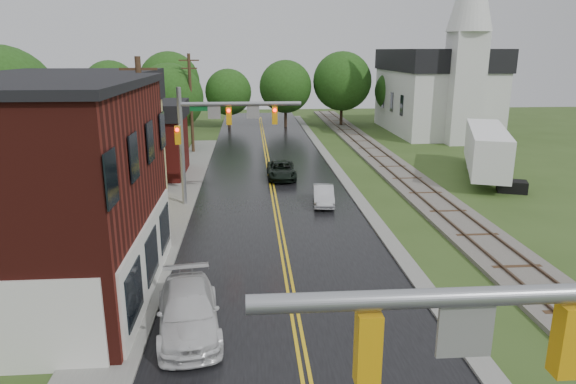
{
  "coord_description": "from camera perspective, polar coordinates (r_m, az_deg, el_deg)",
  "views": [
    {
      "loc": [
        -1.51,
        -3.84,
        9.28
      ],
      "look_at": [
        0.06,
        16.96,
        3.5
      ],
      "focal_mm": 32.0,
      "sensor_mm": 36.0,
      "label": 1
    }
  ],
  "objects": [
    {
      "name": "main_road",
      "position": [
        35.12,
        -1.7,
        0.16
      ],
      "size": [
        10.0,
        90.0,
        0.02
      ],
      "primitive_type": "cube",
      "color": "black",
      "rests_on": "ground"
    },
    {
      "name": "curb_right",
      "position": [
        40.52,
        5.62,
        2.18
      ],
      "size": [
        0.8,
        70.0,
        0.12
      ],
      "primitive_type": "cube",
      "color": "gray",
      "rests_on": "ground"
    },
    {
      "name": "sidewalk_left",
      "position": [
        30.65,
        -12.92,
        -2.54
      ],
      "size": [
        2.4,
        50.0,
        0.12
      ],
      "primitive_type": "cube",
      "color": "gray",
      "rests_on": "ground"
    },
    {
      "name": "yellow_house",
      "position": [
        31.9,
        -21.58,
        3.41
      ],
      "size": [
        8.0,
        7.0,
        6.4
      ],
      "primitive_type": "cube",
      "color": "tan",
      "rests_on": "ground"
    },
    {
      "name": "darkred_building",
      "position": [
        40.38,
        -16.44,
        4.76
      ],
      "size": [
        7.0,
        6.0,
        4.4
      ],
      "primitive_type": "cube",
      "color": "#3F0F0C",
      "rests_on": "ground"
    },
    {
      "name": "church",
      "position": [
        61.56,
        16.5,
        11.67
      ],
      "size": [
        10.4,
        18.4,
        20.0
      ],
      "color": "silver",
      "rests_on": "ground"
    },
    {
      "name": "railroad",
      "position": [
        41.53,
        11.9,
        2.39
      ],
      "size": [
        3.2,
        80.0,
        0.3
      ],
      "color": "#59544C",
      "rests_on": "ground"
    },
    {
      "name": "traffic_signal_far",
      "position": [
        31.2,
        -7.94,
        7.41
      ],
      "size": [
        7.34,
        0.43,
        7.2
      ],
      "color": "gray",
      "rests_on": "ground"
    },
    {
      "name": "utility_pole_b",
      "position": [
        26.76,
        -15.71,
        5.1
      ],
      "size": [
        1.8,
        0.28,
        9.0
      ],
      "color": "#382616",
      "rests_on": "ground"
    },
    {
      "name": "utility_pole_c",
      "position": [
        48.34,
        -10.73,
        9.82
      ],
      "size": [
        1.8,
        0.28,
        9.0
      ],
      "color": "#382616",
      "rests_on": "ground"
    },
    {
      "name": "tree_left_b",
      "position": [
        39.45,
        -29.09,
        8.39
      ],
      "size": [
        7.6,
        7.6,
        9.69
      ],
      "color": "black",
      "rests_on": "ground"
    },
    {
      "name": "tree_left_c",
      "position": [
        45.69,
        -20.19,
        8.57
      ],
      "size": [
        6.0,
        6.0,
        7.65
      ],
      "color": "black",
      "rests_on": "ground"
    },
    {
      "name": "tree_left_e",
      "position": [
        50.47,
        -12.85,
        10.04
      ],
      "size": [
        6.4,
        6.4,
        8.16
      ],
      "color": "black",
      "rests_on": "ground"
    },
    {
      "name": "suv_dark",
      "position": [
        38.26,
        -0.74,
        2.41
      ],
      "size": [
        2.07,
        4.48,
        1.24
      ],
      "primitive_type": "imported",
      "rotation": [
        0.0,
        0.0,
        -0.0
      ],
      "color": "black",
      "rests_on": "ground"
    },
    {
      "name": "sedan_silver",
      "position": [
        31.86,
        3.96,
        -0.39
      ],
      "size": [
        1.56,
        3.63,
        1.16
      ],
      "primitive_type": "imported",
      "rotation": [
        0.0,
        0.0,
        -0.1
      ],
      "color": "#B9BABE",
      "rests_on": "ground"
    },
    {
      "name": "pickup_white",
      "position": [
        18.17,
        -11.01,
        -12.91
      ],
      "size": [
        2.71,
        5.25,
        1.46
      ],
      "primitive_type": "imported",
      "rotation": [
        0.0,
        0.0,
        0.14
      ],
      "color": "silver",
      "rests_on": "ground"
    },
    {
      "name": "semi_trailer",
      "position": [
        41.09,
        21.22,
        4.52
      ],
      "size": [
        6.35,
        11.65,
        3.68
      ],
      "color": "black",
      "rests_on": "ground"
    }
  ]
}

